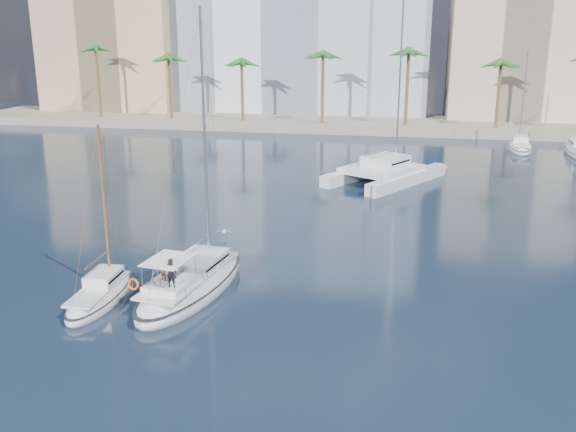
# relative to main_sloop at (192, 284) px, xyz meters

# --- Properties ---
(ground) EXTENTS (160.00, 160.00, 0.00)m
(ground) POSITION_rel_main_sloop_xyz_m (4.67, 2.29, -0.51)
(ground) COLOR black
(ground) RESTS_ON ground
(quay) EXTENTS (120.00, 14.00, 1.20)m
(quay) POSITION_rel_main_sloop_xyz_m (4.67, 63.29, 0.09)
(quay) COLOR gray
(quay) RESTS_ON ground
(building_modern) EXTENTS (42.00, 16.00, 28.00)m
(building_modern) POSITION_rel_main_sloop_xyz_m (-7.33, 75.29, 13.49)
(building_modern) COLOR silver
(building_modern) RESTS_ON ground
(building_tan_left) EXTENTS (22.00, 14.00, 22.00)m
(building_tan_left) POSITION_rel_main_sloop_xyz_m (-37.33, 71.29, 10.49)
(building_tan_left) COLOR tan
(building_tan_left) RESTS_ON ground
(building_beige) EXTENTS (20.00, 14.00, 20.00)m
(building_beige) POSITION_rel_main_sloop_xyz_m (26.67, 72.29, 9.49)
(building_beige) COLOR #C9B190
(building_beige) RESTS_ON ground
(palm_left) EXTENTS (3.60, 3.60, 12.30)m
(palm_left) POSITION_rel_main_sloop_xyz_m (-29.33, 59.29, 9.77)
(palm_left) COLOR brown
(palm_left) RESTS_ON ground
(palm_centre) EXTENTS (3.60, 3.60, 12.30)m
(palm_centre) POSITION_rel_main_sloop_xyz_m (4.67, 59.29, 9.77)
(palm_centre) COLOR brown
(palm_centre) RESTS_ON ground
(main_sloop) EXTENTS (4.96, 11.27, 16.18)m
(main_sloop) POSITION_rel_main_sloop_xyz_m (0.00, 0.00, 0.00)
(main_sloop) COLOR silver
(main_sloop) RESTS_ON ground
(small_sloop) EXTENTS (2.41, 7.01, 9.97)m
(small_sloop) POSITION_rel_main_sloop_xyz_m (-4.47, -2.10, -0.12)
(small_sloop) COLOR silver
(small_sloop) RESTS_ON ground
(catamaran) EXTENTS (11.71, 13.96, 18.18)m
(catamaran) POSITION_rel_main_sloop_xyz_m (9.24, 29.44, 0.65)
(catamaran) COLOR silver
(catamaran) RESTS_ON ground
(seagull) EXTENTS (1.21, 0.52, 0.22)m
(seagull) POSITION_rel_main_sloop_xyz_m (-0.97, 9.79, -0.04)
(seagull) COLOR silver
(seagull) RESTS_ON ground
(moored_yacht_a) EXTENTS (3.37, 9.52, 11.90)m
(moored_yacht_a) POSITION_rel_main_sloop_xyz_m (24.67, 49.29, -0.51)
(moored_yacht_a) COLOR silver
(moored_yacht_a) RESTS_ON ground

